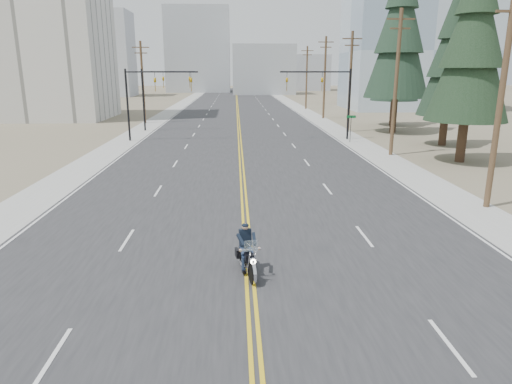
% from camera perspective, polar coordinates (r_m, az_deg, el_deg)
% --- Properties ---
extents(ground_plane, '(400.00, 400.00, 0.00)m').
position_cam_1_polar(ground_plane, '(15.61, -0.76, -11.06)').
color(ground_plane, '#776D56').
rests_on(ground_plane, ground).
extents(road, '(20.00, 200.00, 0.01)m').
position_cam_1_polar(road, '(84.30, -2.33, 10.31)').
color(road, '#303033').
rests_on(road, ground).
extents(sidewalk_left, '(3.00, 200.00, 0.01)m').
position_cam_1_polar(sidewalk_left, '(85.02, -10.23, 10.13)').
color(sidewalk_left, '#A5A5A0').
rests_on(sidewalk_left, ground).
extents(sidewalk_right, '(3.00, 200.00, 0.01)m').
position_cam_1_polar(sidewalk_right, '(85.14, 5.56, 10.30)').
color(sidewalk_right, '#A5A5A0').
rests_on(sidewalk_right, ground).
extents(traffic_mast_left, '(7.10, 0.26, 7.00)m').
position_cam_1_polar(traffic_mast_left, '(46.85, -13.41, 12.24)').
color(traffic_mast_left, black).
rests_on(traffic_mast_left, ground).
extents(traffic_mast_right, '(7.10, 0.26, 7.00)m').
position_cam_1_polar(traffic_mast_right, '(47.01, 9.17, 12.46)').
color(traffic_mast_right, black).
rests_on(traffic_mast_right, ground).
extents(traffic_mast_far, '(6.10, 0.26, 7.00)m').
position_cam_1_polar(traffic_mast_far, '(54.78, -12.22, 12.58)').
color(traffic_mast_far, black).
rests_on(traffic_mast_far, ground).
extents(street_sign, '(0.90, 0.06, 2.62)m').
position_cam_1_polar(street_sign, '(45.71, 11.77, 8.33)').
color(street_sign, black).
rests_on(street_sign, ground).
extents(utility_pole_a, '(2.20, 0.30, 11.00)m').
position_cam_1_polar(utility_pole_a, '(25.56, 28.34, 10.71)').
color(utility_pole_a, brown).
rests_on(utility_pole_a, ground).
extents(utility_pole_b, '(2.20, 0.30, 11.50)m').
position_cam_1_polar(utility_pole_b, '(39.22, 17.11, 13.07)').
color(utility_pole_b, brown).
rests_on(utility_pole_b, ground).
extents(utility_pole_c, '(2.20, 0.30, 11.00)m').
position_cam_1_polar(utility_pole_c, '(53.62, 11.69, 13.48)').
color(utility_pole_c, brown).
rests_on(utility_pole_c, ground).
extents(utility_pole_d, '(2.20, 0.30, 11.50)m').
position_cam_1_polar(utility_pole_d, '(68.26, 8.59, 14.09)').
color(utility_pole_d, brown).
rests_on(utility_pole_d, ground).
extents(utility_pole_e, '(2.20, 0.30, 11.00)m').
position_cam_1_polar(utility_pole_e, '(85.02, 6.35, 14.14)').
color(utility_pole_e, brown).
rests_on(utility_pole_e, ground).
extents(utility_pole_left, '(2.20, 0.30, 10.50)m').
position_cam_1_polar(utility_pole_left, '(63.20, -13.98, 13.31)').
color(utility_pole_left, brown).
rests_on(utility_pole_left, ground).
extents(apartment_block, '(18.00, 14.00, 30.00)m').
position_cam_1_polar(apartment_block, '(74.77, -25.85, 19.84)').
color(apartment_block, silver).
rests_on(apartment_block, ground).
extents(glass_building, '(24.00, 16.00, 20.00)m').
position_cam_1_polar(glass_building, '(90.12, 19.29, 16.18)').
color(glass_building, '#9EB5CC').
rests_on(glass_building, ground).
extents(haze_bldg_a, '(14.00, 12.00, 22.00)m').
position_cam_1_polar(haze_bldg_a, '(133.64, -18.32, 16.04)').
color(haze_bldg_a, '#B7BCC6').
rests_on(haze_bldg_a, ground).
extents(haze_bldg_b, '(18.00, 14.00, 14.00)m').
position_cam_1_polar(haze_bldg_b, '(139.28, 0.91, 15.04)').
color(haze_bldg_b, '#ADB2B7').
rests_on(haze_bldg_b, ground).
extents(haze_bldg_c, '(16.00, 12.00, 18.00)m').
position_cam_1_polar(haze_bldg_c, '(130.46, 16.05, 15.37)').
color(haze_bldg_c, '#B7BCC6').
rests_on(haze_bldg_c, ground).
extents(haze_bldg_d, '(20.00, 15.00, 26.00)m').
position_cam_1_polar(haze_bldg_d, '(154.58, -7.21, 17.15)').
color(haze_bldg_d, '#ADB2B7').
rests_on(haze_bldg_d, ground).
extents(haze_bldg_e, '(14.00, 14.00, 12.00)m').
position_cam_1_polar(haze_bldg_e, '(165.98, 6.43, 14.60)').
color(haze_bldg_e, '#B7BCC6').
rests_on(haze_bldg_e, ground).
extents(haze_bldg_f, '(12.00, 12.00, 16.00)m').
position_cam_1_polar(haze_bldg_f, '(152.32, -22.32, 14.34)').
color(haze_bldg_f, '#ADB2B7').
rests_on(haze_bldg_f, ground).
extents(motorcyclist, '(1.36, 2.38, 1.75)m').
position_cam_1_polar(motorcyclist, '(15.80, -1.11, -7.27)').
color(motorcyclist, black).
rests_on(motorcyclist, ground).
extents(conifer_near, '(5.95, 5.95, 15.76)m').
position_cam_1_polar(conifer_near, '(38.20, 25.56, 16.89)').
color(conifer_near, '#382619').
rests_on(conifer_near, ground).
extents(conifer_mid, '(5.27, 5.27, 14.06)m').
position_cam_1_polar(conifer_mid, '(46.22, 23.21, 15.33)').
color(conifer_mid, '#382619').
rests_on(conifer_mid, ground).
extents(conifer_tall, '(7.01, 7.01, 19.47)m').
position_cam_1_polar(conifer_tall, '(54.43, 17.59, 18.89)').
color(conifer_tall, '#382619').
rests_on(conifer_tall, ground).
extents(conifer_far, '(5.88, 5.88, 15.76)m').
position_cam_1_polar(conifer_far, '(61.36, 17.24, 16.39)').
color(conifer_far, '#382619').
rests_on(conifer_far, ground).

